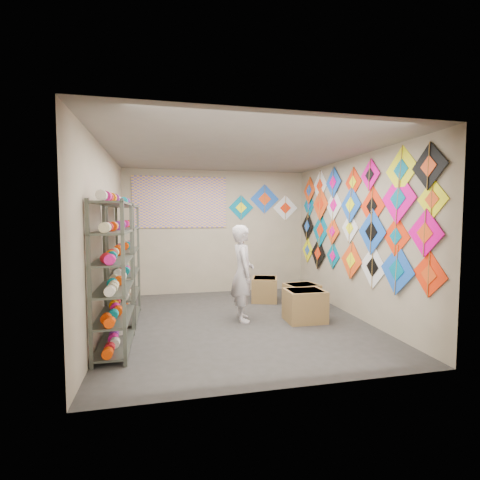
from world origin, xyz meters
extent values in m
plane|color=#2E2C29|center=(0.00, 0.00, 0.00)|extent=(4.50, 4.50, 0.00)
plane|color=tan|center=(0.00, 2.25, 1.35)|extent=(4.00, 0.00, 4.00)
plane|color=tan|center=(0.00, -2.25, 1.35)|extent=(4.00, 0.00, 4.00)
plane|color=tan|center=(-2.00, 0.00, 1.35)|extent=(0.00, 4.50, 4.50)
plane|color=tan|center=(2.00, 0.00, 1.35)|extent=(0.00, 4.50, 4.50)
plane|color=gray|center=(0.00, 0.00, 2.70)|extent=(4.50, 4.50, 0.00)
cube|color=#4C5147|center=(-1.78, -0.85, 0.95)|extent=(0.40, 1.10, 1.90)
cube|color=#4C5147|center=(-1.78, 0.45, 0.95)|extent=(0.40, 1.10, 1.90)
cylinder|color=#E81486|center=(-1.78, -1.33, 1.04)|extent=(0.12, 0.10, 0.12)
cylinder|color=#FF3F02|center=(-1.78, -1.14, 1.04)|extent=(0.12, 0.10, 0.12)
cylinder|color=orange|center=(-1.78, -0.95, 1.04)|extent=(0.12, 0.10, 0.12)
cylinder|color=beige|center=(-1.78, -0.75, 1.04)|extent=(0.12, 0.10, 0.12)
cylinder|color=red|center=(-1.78, -0.56, 1.04)|extent=(0.12, 0.10, 0.12)
cylinder|color=#7E2394|center=(-1.78, -0.37, 1.04)|extent=(0.12, 0.10, 0.12)
cylinder|color=beige|center=(-1.78, -0.03, 1.04)|extent=(0.12, 0.10, 0.12)
cylinder|color=#098791|center=(-1.78, 0.16, 1.04)|extent=(0.12, 0.10, 0.12)
cylinder|color=#E81486|center=(-1.78, 0.35, 1.04)|extent=(0.12, 0.10, 0.12)
cylinder|color=#FF3F02|center=(-1.78, 0.55, 1.04)|extent=(0.12, 0.10, 0.12)
cylinder|color=orange|center=(-1.78, 0.74, 1.04)|extent=(0.12, 0.10, 0.12)
cylinder|color=beige|center=(-1.78, 0.93, 1.04)|extent=(0.12, 0.10, 0.12)
cube|color=#FF2F0A|center=(1.99, -1.82, 1.00)|extent=(0.02, 0.57, 0.57)
cube|color=blue|center=(1.97, -1.25, 0.97)|extent=(0.04, 0.71, 0.71)
cube|color=white|center=(1.99, -0.66, 0.92)|extent=(0.01, 0.70, 0.70)
cube|color=#F74A14|center=(1.97, -0.05, 0.95)|extent=(0.04, 0.66, 0.65)
cube|color=#006B90|center=(1.99, 0.64, 0.95)|extent=(0.03, 0.51, 0.51)
cube|color=black|center=(1.97, 1.25, 0.93)|extent=(0.04, 0.65, 0.65)
cube|color=#FDFF14|center=(1.99, 1.83, 0.94)|extent=(0.02, 0.56, 0.56)
cube|color=#F40093|center=(1.97, -1.75, 1.50)|extent=(0.02, 0.60, 0.60)
cube|color=#FF2F0A|center=(1.99, -1.18, 1.42)|extent=(0.03, 0.57, 0.57)
cube|color=blue|center=(1.97, -0.63, 1.46)|extent=(0.02, 0.72, 0.72)
cube|color=white|center=(1.99, 0.04, 1.50)|extent=(0.02, 0.54, 0.54)
cube|color=#F74A14|center=(1.97, 0.64, 1.41)|extent=(0.03, 0.51, 0.51)
cube|color=#006B90|center=(1.99, 1.19, 1.42)|extent=(0.04, 0.71, 0.71)
cube|color=black|center=(1.97, 1.82, 1.48)|extent=(0.03, 0.62, 0.62)
cube|color=#FDFF14|center=(1.99, -1.82, 1.90)|extent=(0.01, 0.50, 0.50)
cube|color=#F40093|center=(1.97, -1.23, 1.94)|extent=(0.04, 0.71, 0.71)
cube|color=#FF2F0A|center=(1.99, -0.60, 1.86)|extent=(0.03, 0.63, 0.63)
cube|color=blue|center=(1.97, 0.01, 1.90)|extent=(0.04, 0.64, 0.64)
cube|color=white|center=(1.99, 0.64, 1.91)|extent=(0.04, 0.61, 0.61)
cube|color=#F74A14|center=(1.97, 1.18, 1.94)|extent=(0.03, 0.68, 0.68)
cube|color=#006B90|center=(1.99, 1.78, 1.94)|extent=(0.02, 0.55, 0.55)
cube|color=black|center=(1.97, -1.77, 2.30)|extent=(0.02, 0.59, 0.59)
cube|color=#FDFF14|center=(1.99, -1.25, 2.33)|extent=(0.04, 0.66, 0.66)
cube|color=#F40093|center=(1.97, -0.54, 2.34)|extent=(0.03, 0.50, 0.50)
cube|color=#FF2F0A|center=(1.99, -0.03, 2.28)|extent=(0.01, 0.51, 0.51)
cube|color=blue|center=(1.97, 0.64, 2.33)|extent=(0.02, 0.59, 0.59)
cube|color=white|center=(1.99, 1.25, 2.33)|extent=(0.03, 0.65, 0.65)
cube|color=#F74A14|center=(1.97, 1.74, 2.26)|extent=(0.04, 0.60, 0.60)
cube|color=#006B90|center=(0.55, 2.24, 1.89)|extent=(0.57, 0.02, 0.57)
cube|color=blue|center=(1.10, 2.24, 2.09)|extent=(0.67, 0.02, 0.67)
cube|color=white|center=(1.60, 2.24, 1.89)|extent=(0.59, 0.02, 0.59)
cube|color=#5F50AE|center=(-0.80, 2.23, 2.00)|extent=(2.00, 0.01, 1.10)
imported|color=beige|center=(0.09, 0.05, 0.78)|extent=(0.60, 0.42, 1.56)
cube|color=olive|center=(1.06, -0.22, 0.26)|extent=(0.62, 0.52, 0.51)
cube|color=olive|center=(1.29, 0.46, 0.23)|extent=(0.63, 0.54, 0.46)
cube|color=olive|center=(0.80, 1.20, 0.24)|extent=(0.64, 0.67, 0.47)
camera|label=1|loc=(-1.15, -5.40, 1.71)|focal=26.00mm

